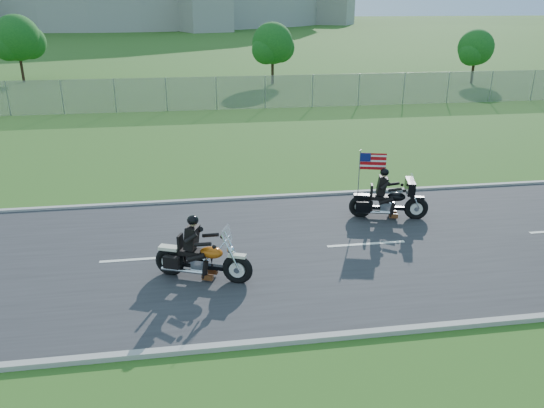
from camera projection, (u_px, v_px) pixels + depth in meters
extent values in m
plane|color=#294E18|center=(221.00, 255.00, 14.01)|extent=(420.00, 420.00, 0.00)
cube|color=#28282B|center=(221.00, 255.00, 14.01)|extent=(120.00, 8.00, 0.04)
cube|color=#9E9B93|center=(213.00, 200.00, 17.73)|extent=(120.00, 0.18, 0.12)
cube|color=#9E9B93|center=(233.00, 346.00, 10.26)|extent=(120.00, 0.18, 0.12)
cube|color=gray|center=(115.00, 96.00, 31.39)|extent=(60.00, 0.03, 2.00)
cylinder|color=#382316|center=(273.00, 68.00, 42.07)|extent=(0.22, 0.22, 2.52)
sphere|color=#144D17|center=(273.00, 43.00, 41.39)|extent=(3.20, 3.20, 3.20)
sphere|color=#144D17|center=(280.00, 47.00, 42.05)|extent=(2.40, 2.40, 2.40)
sphere|color=#144D17|center=(266.00, 50.00, 41.10)|extent=(2.24, 2.24, 2.24)
cylinder|color=#382316|center=(21.00, 65.00, 42.89)|extent=(0.22, 0.22, 2.80)
sphere|color=#144D17|center=(17.00, 38.00, 42.14)|extent=(3.60, 3.60, 3.60)
sphere|color=#144D17|center=(29.00, 42.00, 42.88)|extent=(2.70, 2.70, 2.70)
sphere|color=#144D17|center=(8.00, 45.00, 41.81)|extent=(2.52, 2.52, 2.52)
cylinder|color=#382316|center=(473.00, 69.00, 42.53)|extent=(0.22, 0.22, 2.24)
sphere|color=#144D17|center=(476.00, 47.00, 41.93)|extent=(2.80, 2.80, 2.80)
sphere|color=#144D17|center=(479.00, 51.00, 42.51)|extent=(2.10, 2.10, 2.10)
sphere|color=#144D17|center=(472.00, 53.00, 41.68)|extent=(1.96, 1.96, 1.96)
torus|color=black|center=(238.00, 269.00, 12.49)|extent=(0.76, 0.45, 0.75)
torus|color=black|center=(170.00, 261.00, 12.86)|extent=(0.76, 0.45, 0.75)
ellipsoid|color=#BF540E|center=(211.00, 252.00, 12.49)|extent=(0.64, 0.51, 0.28)
cube|color=black|center=(191.00, 252.00, 12.62)|extent=(0.63, 0.49, 0.12)
cube|color=black|center=(192.00, 237.00, 12.47)|extent=(0.38, 0.46, 0.55)
sphere|color=black|center=(193.00, 220.00, 12.30)|extent=(0.35, 0.35, 0.27)
cube|color=silver|center=(227.00, 235.00, 12.23)|extent=(0.21, 0.44, 0.40)
torus|color=black|center=(416.00, 208.00, 16.15)|extent=(0.75, 0.35, 0.73)
torus|color=black|center=(361.00, 206.00, 16.31)|extent=(0.75, 0.35, 0.73)
ellipsoid|color=black|center=(396.00, 197.00, 16.08)|extent=(0.61, 0.44, 0.28)
cube|color=black|center=(379.00, 197.00, 16.14)|extent=(0.60, 0.42, 0.12)
cube|color=black|center=(382.00, 185.00, 16.00)|extent=(0.33, 0.44, 0.54)
sphere|color=black|center=(385.00, 172.00, 15.84)|extent=(0.32, 0.32, 0.27)
cube|color=black|center=(410.00, 186.00, 15.92)|extent=(0.40, 0.82, 0.39)
cube|color=#B70C11|center=(373.00, 161.00, 15.96)|extent=(0.77, 0.21, 0.51)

